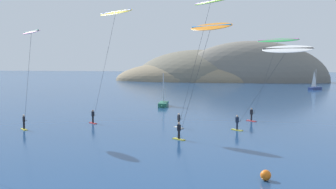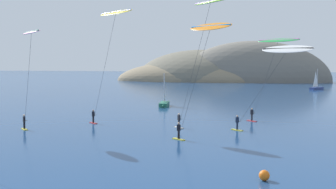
{
  "view_description": "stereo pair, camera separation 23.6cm",
  "coord_description": "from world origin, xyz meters",
  "px_view_note": "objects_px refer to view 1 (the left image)",
  "views": [
    {
      "loc": [
        5.59,
        -18.23,
        7.67
      ],
      "look_at": [
        -3.8,
        25.95,
        4.12
      ],
      "focal_mm": 45.0,
      "sensor_mm": 36.0,
      "label": 1
    },
    {
      "loc": [
        5.82,
        -18.18,
        7.67
      ],
      "look_at": [
        -3.8,
        25.95,
        4.12
      ],
      "focal_mm": 45.0,
      "sensor_mm": 36.0,
      "label": 2
    }
  ],
  "objects_px": {
    "kitesurfer_green": "(275,47)",
    "kitesurfer_white": "(283,55)",
    "kitesurfer_yellow": "(114,21)",
    "kitesurfer_pink": "(30,42)",
    "sailboat_near": "(163,103)",
    "kitesurfer_lime": "(207,14)",
    "sailboat_far": "(316,87)",
    "marker_buoy": "(266,175)",
    "kitesurfer_orange": "(208,36)"
  },
  "relations": [
    {
      "from": "sailboat_far",
      "to": "kitesurfer_white",
      "type": "height_order",
      "value": "kitesurfer_white"
    },
    {
      "from": "kitesurfer_green",
      "to": "kitesurfer_white",
      "type": "bearing_deg",
      "value": -86.82
    },
    {
      "from": "marker_buoy",
      "to": "kitesurfer_green",
      "type": "bearing_deg",
      "value": 86.73
    },
    {
      "from": "sailboat_near",
      "to": "kitesurfer_pink",
      "type": "distance_m",
      "value": 31.7
    },
    {
      "from": "marker_buoy",
      "to": "kitesurfer_white",
      "type": "bearing_deg",
      "value": 83.62
    },
    {
      "from": "kitesurfer_pink",
      "to": "sailboat_far",
      "type": "bearing_deg",
      "value": 64.06
    },
    {
      "from": "sailboat_near",
      "to": "kitesurfer_white",
      "type": "distance_m",
      "value": 31.94
    },
    {
      "from": "sailboat_near",
      "to": "sailboat_far",
      "type": "xyz_separation_m",
      "value": [
        31.29,
        50.69,
        0.0
      ]
    },
    {
      "from": "sailboat_near",
      "to": "kitesurfer_green",
      "type": "xyz_separation_m",
      "value": [
        17.76,
        -16.67,
        8.77
      ]
    },
    {
      "from": "kitesurfer_green",
      "to": "kitesurfer_lime",
      "type": "bearing_deg",
      "value": -128.13
    },
    {
      "from": "sailboat_far",
      "to": "kitesurfer_pink",
      "type": "xyz_separation_m",
      "value": [
        -38.96,
        -80.08,
        9.08
      ]
    },
    {
      "from": "kitesurfer_lime",
      "to": "kitesurfer_orange",
      "type": "bearing_deg",
      "value": -82.41
    },
    {
      "from": "kitesurfer_orange",
      "to": "kitesurfer_lime",
      "type": "xyz_separation_m",
      "value": [
        -0.73,
        5.45,
        2.54
      ]
    },
    {
      "from": "kitesurfer_lime",
      "to": "marker_buoy",
      "type": "bearing_deg",
      "value": -70.63
    },
    {
      "from": "kitesurfer_lime",
      "to": "kitesurfer_pink",
      "type": "bearing_deg",
      "value": -169.23
    },
    {
      "from": "kitesurfer_green",
      "to": "kitesurfer_lime",
      "type": "relative_size",
      "value": 0.75
    },
    {
      "from": "sailboat_far",
      "to": "kitesurfer_green",
      "type": "distance_m",
      "value": 69.27
    },
    {
      "from": "kitesurfer_yellow",
      "to": "sailboat_far",
      "type": "bearing_deg",
      "value": 66.91
    },
    {
      "from": "kitesurfer_orange",
      "to": "kitesurfer_lime",
      "type": "bearing_deg",
      "value": 97.59
    },
    {
      "from": "kitesurfer_white",
      "to": "marker_buoy",
      "type": "height_order",
      "value": "kitesurfer_white"
    },
    {
      "from": "sailboat_near",
      "to": "kitesurfer_pink",
      "type": "relative_size",
      "value": 0.54
    },
    {
      "from": "kitesurfer_pink",
      "to": "sailboat_near",
      "type": "bearing_deg",
      "value": 75.38
    },
    {
      "from": "kitesurfer_yellow",
      "to": "kitesurfer_lime",
      "type": "distance_m",
      "value": 11.15
    },
    {
      "from": "kitesurfer_yellow",
      "to": "kitesurfer_white",
      "type": "bearing_deg",
      "value": -4.16
    },
    {
      "from": "kitesurfer_green",
      "to": "kitesurfer_yellow",
      "type": "bearing_deg",
      "value": -158.8
    },
    {
      "from": "kitesurfer_orange",
      "to": "kitesurfer_pink",
      "type": "bearing_deg",
      "value": 173.98
    },
    {
      "from": "kitesurfer_orange",
      "to": "kitesurfer_yellow",
      "type": "xyz_separation_m",
      "value": [
        -11.65,
        7.65,
        2.35
      ]
    },
    {
      "from": "kitesurfer_yellow",
      "to": "kitesurfer_pink",
      "type": "xyz_separation_m",
      "value": [
        -7.23,
        -5.66,
        -2.6
      ]
    },
    {
      "from": "kitesurfer_yellow",
      "to": "kitesurfer_lime",
      "type": "xyz_separation_m",
      "value": [
        10.93,
        -2.2,
        0.19
      ]
    },
    {
      "from": "kitesurfer_pink",
      "to": "marker_buoy",
      "type": "distance_m",
      "value": 28.84
    },
    {
      "from": "marker_buoy",
      "to": "sailboat_far",
      "type": "bearing_deg",
      "value": 80.85
    },
    {
      "from": "kitesurfer_orange",
      "to": "kitesurfer_yellow",
      "type": "height_order",
      "value": "kitesurfer_yellow"
    },
    {
      "from": "kitesurfer_orange",
      "to": "kitesurfer_yellow",
      "type": "distance_m",
      "value": 14.13
    },
    {
      "from": "sailboat_far",
      "to": "kitesurfer_white",
      "type": "relative_size",
      "value": 0.61
    },
    {
      "from": "sailboat_far",
      "to": "kitesurfer_white",
      "type": "xyz_separation_m",
      "value": [
        -13.07,
        -75.78,
        7.66
      ]
    },
    {
      "from": "sailboat_near",
      "to": "sailboat_far",
      "type": "bearing_deg",
      "value": 58.31
    },
    {
      "from": "sailboat_near",
      "to": "kitesurfer_lime",
      "type": "xyz_separation_m",
      "value": [
        10.49,
        -25.93,
        11.87
      ]
    },
    {
      "from": "sailboat_far",
      "to": "kitesurfer_green",
      "type": "xyz_separation_m",
      "value": [
        -13.53,
        -67.36,
        8.77
      ]
    },
    {
      "from": "kitesurfer_white",
      "to": "sailboat_far",
      "type": "bearing_deg",
      "value": 80.22
    },
    {
      "from": "kitesurfer_green",
      "to": "kitesurfer_white",
      "type": "xyz_separation_m",
      "value": [
        0.47,
        -8.41,
        -1.11
      ]
    },
    {
      "from": "kitesurfer_white",
      "to": "kitesurfer_yellow",
      "type": "distance_m",
      "value": 19.14
    },
    {
      "from": "kitesurfer_green",
      "to": "kitesurfer_pink",
      "type": "distance_m",
      "value": 28.43
    },
    {
      "from": "kitesurfer_green",
      "to": "kitesurfer_white",
      "type": "relative_size",
      "value": 1.12
    },
    {
      "from": "marker_buoy",
      "to": "kitesurfer_orange",
      "type": "bearing_deg",
      "value": 114.66
    },
    {
      "from": "sailboat_far",
      "to": "kitesurfer_yellow",
      "type": "bearing_deg",
      "value": -113.09
    },
    {
      "from": "sailboat_far",
      "to": "kitesurfer_yellow",
      "type": "xyz_separation_m",
      "value": [
        -31.73,
        -74.42,
        11.68
      ]
    },
    {
      "from": "kitesurfer_white",
      "to": "kitesurfer_lime",
      "type": "height_order",
      "value": "kitesurfer_lime"
    },
    {
      "from": "marker_buoy",
      "to": "sailboat_near",
      "type": "bearing_deg",
      "value": 111.01
    },
    {
      "from": "kitesurfer_lime",
      "to": "marker_buoy",
      "type": "xyz_separation_m",
      "value": [
        5.8,
        -16.49,
        -12.16
      ]
    },
    {
      "from": "kitesurfer_pink",
      "to": "marker_buoy",
      "type": "relative_size",
      "value": 15.72
    }
  ]
}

